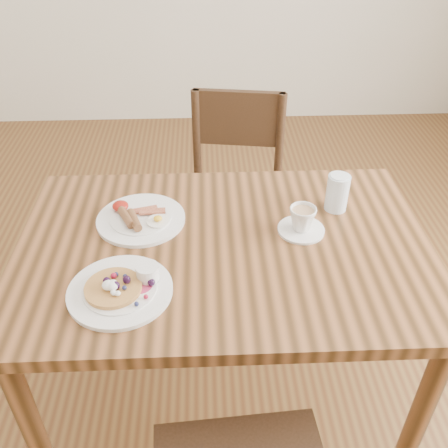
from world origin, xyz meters
The scene contains 7 objects.
ground centered at (0.00, 0.00, 0.00)m, with size 5.00×5.00×0.00m, color brown.
dining_table centered at (0.00, 0.00, 0.65)m, with size 1.20×0.80×0.75m.
chair_far centered at (0.08, 0.69, 0.49)m, with size 0.48×0.48×0.88m.
pancake_plate centered at (-0.27, -0.19, 0.76)m, with size 0.27×0.27×0.06m.
breakfast_plate centered at (-0.25, 0.12, 0.76)m, with size 0.27×0.27×0.04m.
teacup_saucer centered at (0.23, 0.05, 0.79)m, with size 0.14×0.14×0.08m.
water_glass centered at (0.36, 0.16, 0.81)m, with size 0.07×0.07×0.12m, color silver.
Camera 1 is at (-0.05, -1.12, 1.66)m, focal length 40.00 mm.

